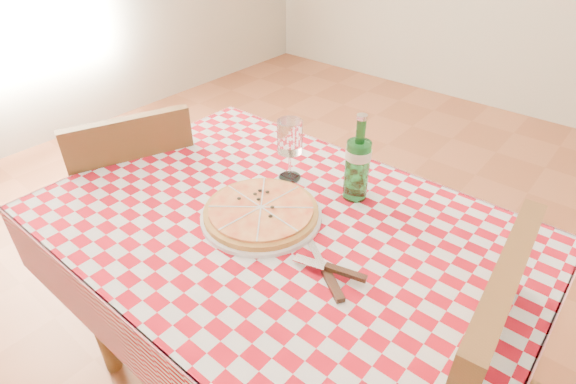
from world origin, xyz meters
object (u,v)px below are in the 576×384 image
(wine_glass, at_px, (290,150))
(water_bottle, at_px, (358,158))
(pizza_plate, at_px, (261,211))
(dining_table, at_px, (280,251))
(chair_far, at_px, (140,201))

(wine_glass, bearing_deg, water_bottle, 11.67)
(pizza_plate, height_order, water_bottle, water_bottle)
(dining_table, xyz_separation_m, pizza_plate, (-0.05, -0.01, 0.12))
(chair_far, bearing_deg, pizza_plate, -159.10)
(chair_far, height_order, wine_glass, wine_glass)
(dining_table, distance_m, chair_far, 0.71)
(dining_table, height_order, water_bottle, water_bottle)
(chair_far, relative_size, pizza_plate, 2.73)
(dining_table, relative_size, chair_far, 1.34)
(wine_glass, bearing_deg, pizza_plate, -71.54)
(chair_far, xyz_separation_m, pizza_plate, (0.64, -0.00, 0.26))
(water_bottle, height_order, wine_glass, water_bottle)
(dining_table, height_order, wine_glass, wine_glass)
(dining_table, relative_size, water_bottle, 4.69)
(dining_table, xyz_separation_m, water_bottle, (0.09, 0.23, 0.23))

